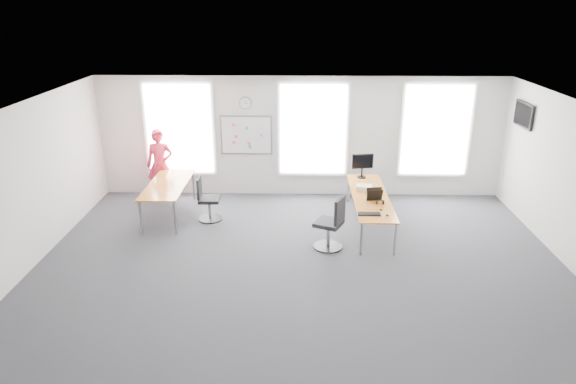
{
  "coord_description": "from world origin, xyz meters",
  "views": [
    {
      "loc": [
        -0.04,
        -8.37,
        4.71
      ],
      "look_at": [
        -0.25,
        1.2,
        1.1
      ],
      "focal_mm": 32.0,
      "sensor_mm": 36.0,
      "label": 1
    }
  ],
  "objects_px": {
    "desk_right": "(370,198)",
    "monitor": "(362,164)",
    "person": "(160,165)",
    "chair_right": "(332,226)",
    "chair_left": "(207,201)",
    "keyboard": "(369,214)",
    "headphones": "(380,202)",
    "desk_left": "(168,186)"
  },
  "relations": [
    {
      "from": "desk_left",
      "to": "chair_right",
      "type": "xyz_separation_m",
      "value": [
        3.64,
        -1.59,
        -0.23
      ]
    },
    {
      "from": "person",
      "to": "keyboard",
      "type": "relative_size",
      "value": 3.91
    },
    {
      "from": "desk_right",
      "to": "keyboard",
      "type": "relative_size",
      "value": 6.42
    },
    {
      "from": "chair_right",
      "to": "keyboard",
      "type": "relative_size",
      "value": 2.44
    },
    {
      "from": "desk_right",
      "to": "headphones",
      "type": "bearing_deg",
      "value": -73.26
    },
    {
      "from": "chair_right",
      "to": "keyboard",
      "type": "bearing_deg",
      "value": 120.21
    },
    {
      "from": "keyboard",
      "to": "chair_right",
      "type": "bearing_deg",
      "value": -172.06
    },
    {
      "from": "person",
      "to": "keyboard",
      "type": "height_order",
      "value": "person"
    },
    {
      "from": "person",
      "to": "chair_right",
      "type": "bearing_deg",
      "value": -39.19
    },
    {
      "from": "desk_right",
      "to": "headphones",
      "type": "height_order",
      "value": "headphones"
    },
    {
      "from": "monitor",
      "to": "keyboard",
      "type": "bearing_deg",
      "value": -103.15
    },
    {
      "from": "desk_right",
      "to": "desk_left",
      "type": "bearing_deg",
      "value": 173.91
    },
    {
      "from": "desk_left",
      "to": "keyboard",
      "type": "bearing_deg",
      "value": -19.19
    },
    {
      "from": "chair_left",
      "to": "chair_right",
      "type": "bearing_deg",
      "value": -119.02
    },
    {
      "from": "chair_right",
      "to": "desk_left",
      "type": "bearing_deg",
      "value": -88.74
    },
    {
      "from": "desk_left",
      "to": "monitor",
      "type": "relative_size",
      "value": 3.65
    },
    {
      "from": "chair_right",
      "to": "chair_left",
      "type": "relative_size",
      "value": 1.09
    },
    {
      "from": "desk_left",
      "to": "chair_left",
      "type": "bearing_deg",
      "value": -13.96
    },
    {
      "from": "monitor",
      "to": "desk_right",
      "type": "bearing_deg",
      "value": -98.15
    },
    {
      "from": "person",
      "to": "headphones",
      "type": "height_order",
      "value": "person"
    },
    {
      "from": "desk_right",
      "to": "desk_left",
      "type": "xyz_separation_m",
      "value": [
        -4.53,
        0.48,
        0.05
      ]
    },
    {
      "from": "chair_right",
      "to": "chair_left",
      "type": "distance_m",
      "value": 3.05
    },
    {
      "from": "chair_right",
      "to": "monitor",
      "type": "bearing_deg",
      "value": -175.09
    },
    {
      "from": "desk_left",
      "to": "chair_left",
      "type": "xyz_separation_m",
      "value": [
        0.91,
        -0.23,
        -0.27
      ]
    },
    {
      "from": "desk_left",
      "to": "headphones",
      "type": "bearing_deg",
      "value": -11.62
    },
    {
      "from": "person",
      "to": "monitor",
      "type": "bearing_deg",
      "value": -10.13
    },
    {
      "from": "chair_left",
      "to": "headphones",
      "type": "height_order",
      "value": "chair_left"
    },
    {
      "from": "desk_right",
      "to": "monitor",
      "type": "relative_size",
      "value": 4.95
    },
    {
      "from": "chair_left",
      "to": "keyboard",
      "type": "xyz_separation_m",
      "value": [
        3.47,
        -1.3,
        0.27
      ]
    },
    {
      "from": "headphones",
      "to": "monitor",
      "type": "xyz_separation_m",
      "value": [
        -0.19,
        1.68,
        0.31
      ]
    },
    {
      "from": "keyboard",
      "to": "monitor",
      "type": "height_order",
      "value": "monitor"
    },
    {
      "from": "desk_left",
      "to": "chair_right",
      "type": "bearing_deg",
      "value": -23.63
    },
    {
      "from": "desk_right",
      "to": "desk_left",
      "type": "distance_m",
      "value": 4.56
    },
    {
      "from": "desk_right",
      "to": "person",
      "type": "height_order",
      "value": "person"
    },
    {
      "from": "chair_left",
      "to": "keyboard",
      "type": "bearing_deg",
      "value": -112.95
    },
    {
      "from": "desk_right",
      "to": "person",
      "type": "relative_size",
      "value": 1.64
    },
    {
      "from": "chair_left",
      "to": "monitor",
      "type": "xyz_separation_m",
      "value": [
        3.57,
        0.95,
        0.61
      ]
    },
    {
      "from": "desk_left",
      "to": "keyboard",
      "type": "height_order",
      "value": "desk_left"
    },
    {
      "from": "desk_left",
      "to": "keyboard",
      "type": "distance_m",
      "value": 4.63
    },
    {
      "from": "keyboard",
      "to": "headphones",
      "type": "height_order",
      "value": "headphones"
    },
    {
      "from": "chair_left",
      "to": "headphones",
      "type": "relative_size",
      "value": 6.3
    },
    {
      "from": "person",
      "to": "headphones",
      "type": "relative_size",
      "value": 10.99
    }
  ]
}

